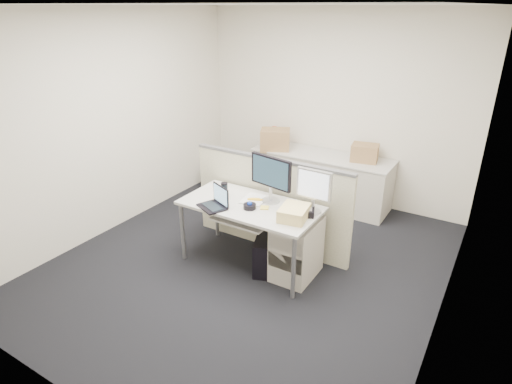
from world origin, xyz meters
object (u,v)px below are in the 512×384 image
Objects in this scene: desk at (250,210)px; desk_phone at (304,212)px; laptop at (212,198)px; monitor_main at (271,180)px.

desk_phone is (0.60, 0.08, 0.10)m from desk.
laptop is at bearing -136.97° from desk.
monitor_main is 2.51× the size of desk_phone.
desk is 7.28× the size of desk_phone.
laptop is 1.46× the size of desk_phone.
desk is at bearing 67.32° from laptop.
monitor_main is 0.66m from laptop.
laptop is at bearing -123.73° from monitor_main.
monitor_main is at bearing 50.19° from desk.
laptop is 0.97m from desk_phone.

